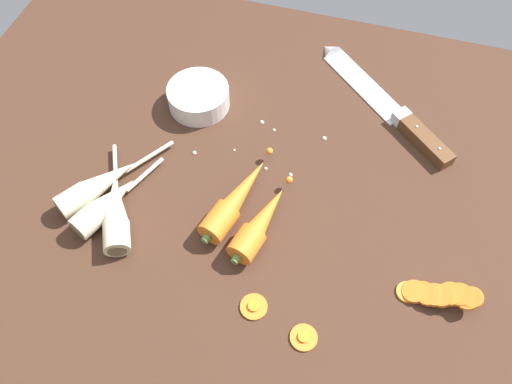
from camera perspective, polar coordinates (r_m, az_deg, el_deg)
The scene contains 12 objects.
ground_plane at distance 83.57cm, azimuth 0.38°, elevation -0.18°, with size 120.00×90.00×4.00cm, color #42281C.
chefs_knife at distance 95.77cm, azimuth 13.78°, elevation 10.31°, with size 28.10×25.68×4.18cm.
whole_carrot at distance 78.14cm, azimuth -2.38°, elevation -0.94°, with size 8.16×19.52×4.20cm.
whole_carrot_second at distance 75.94cm, azimuth 0.40°, elevation -3.66°, with size 7.31×16.83×4.20cm.
parsnip_front at distance 80.00cm, azimuth -15.59°, elevation -2.27°, with size 11.27×19.30×4.00cm.
parsnip_mid_left at distance 81.15cm, azimuth -16.62°, elevation -1.41°, with size 9.09×17.49×4.00cm.
parsnip_mid_right at distance 83.50cm, azimuth -17.46°, elevation 0.68°, with size 13.51×18.65×4.00cm.
carrot_slice_stack at distance 76.39cm, azimuth 20.06°, elevation -10.85°, with size 11.35×4.11×3.69cm.
carrot_slice_stray_near at distance 71.44cm, azimuth 5.43°, elevation -16.04°, with size 3.79×3.79×0.70cm.
carrot_slice_stray_mid at distance 72.49cm, azimuth -0.26°, elevation -12.81°, with size 3.90×3.90×0.70cm.
prep_bowl at distance 91.89cm, azimuth -6.53°, elevation 10.71°, with size 11.00×11.00×4.00cm.
mince_crumbs at distance 86.99cm, azimuth 0.65°, elevation 5.79°, with size 21.34×10.47×0.80cm.
Camera 1 is at (12.00, -43.06, 68.61)cm, focal length 35.33 mm.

